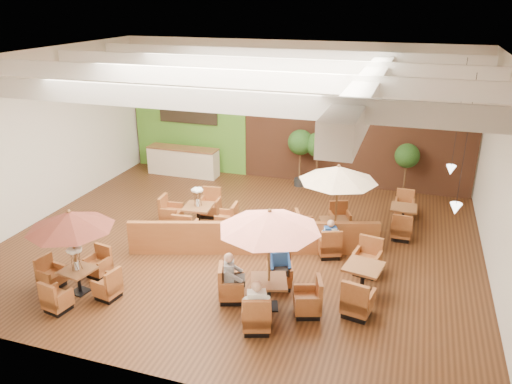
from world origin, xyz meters
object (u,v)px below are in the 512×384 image
at_px(topiary_0, 300,145).
at_px(diner_3, 330,234).
at_px(booth_divider, 254,238).
at_px(table_5, 403,217).
at_px(service_counter, 183,161).
at_px(diner_1, 280,261).
at_px(table_4, 362,280).
at_px(table_0, 72,237).
at_px(diner_0, 257,301).
at_px(topiary_2, 407,158).
at_px(table_2, 335,187).
at_px(table_1, 269,242).
at_px(diner_2, 231,273).
at_px(diner_4, 330,234).
at_px(table_3, 198,216).
at_px(topiary_1, 318,147).

xyz_separation_m(topiary_0, diner_3, (2.16, -5.37, -0.97)).
bearing_deg(booth_divider, table_5, 20.65).
xyz_separation_m(service_counter, diner_1, (6.17, -7.18, 0.17)).
xyz_separation_m(booth_divider, table_4, (3.26, -1.13, -0.12)).
distance_m(table_0, diner_0, 4.82).
bearing_deg(topiary_2, table_2, -112.84).
distance_m(table_1, diner_3, 3.27).
height_order(booth_divider, table_5, booth_divider).
height_order(service_counter, table_5, service_counter).
xyz_separation_m(booth_divider, topiary_0, (-0.04, 5.87, 1.19)).
xyz_separation_m(table_5, topiary_2, (-0.10, 2.68, 1.20)).
relative_size(service_counter, table_1, 1.12).
height_order(diner_2, diner_3, diner_2).
distance_m(topiary_2, diner_4, 5.73).
distance_m(table_2, diner_1, 3.23).
bearing_deg(diner_3, diner_2, -142.99).
height_order(table_1, topiary_0, table_1).
relative_size(table_0, topiary_2, 1.11).
xyz_separation_m(booth_divider, diner_1, (1.19, -1.51, 0.25)).
relative_size(topiary_2, diner_3, 2.90).
distance_m(service_counter, diner_3, 8.79).
bearing_deg(diner_1, table_0, -4.83).
height_order(table_3, diner_3, table_3).
bearing_deg(table_1, diner_0, -108.49).
height_order(booth_divider, topiary_2, topiary_2).
height_order(topiary_2, diner_0, topiary_2).
xyz_separation_m(topiary_1, diner_1, (0.54, -7.38, -0.91)).
relative_size(table_5, diner_2, 2.82).
bearing_deg(topiary_1, diner_2, -92.83).
height_order(table_0, table_3, table_0).
xyz_separation_m(topiary_0, diner_4, (2.16, -5.37, -0.97)).
height_order(topiary_0, diner_1, topiary_0).
relative_size(table_3, table_4, 0.96).
height_order(table_4, topiary_2, topiary_2).
bearing_deg(topiary_1, booth_divider, -96.34).
bearing_deg(diner_2, topiary_2, 136.59).
bearing_deg(table_5, diner_4, -125.58).
xyz_separation_m(table_0, table_3, (1.32, 4.41, -1.14)).
height_order(table_5, diner_0, diner_0).
distance_m(topiary_1, diner_0, 9.34).
bearing_deg(diner_0, diner_2, 111.90).
distance_m(table_2, table_3, 4.54).
bearing_deg(table_5, table_3, -161.69).
relative_size(table_2, diner_3, 3.66).
bearing_deg(table_0, topiary_2, 60.75).
bearing_deg(table_4, topiary_0, 125.54).
xyz_separation_m(service_counter, table_3, (2.73, -4.58, -0.15)).
distance_m(table_0, diner_2, 3.98).
distance_m(topiary_0, diner_1, 7.54).
xyz_separation_m(diner_1, diner_4, (0.93, 2.01, -0.03)).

